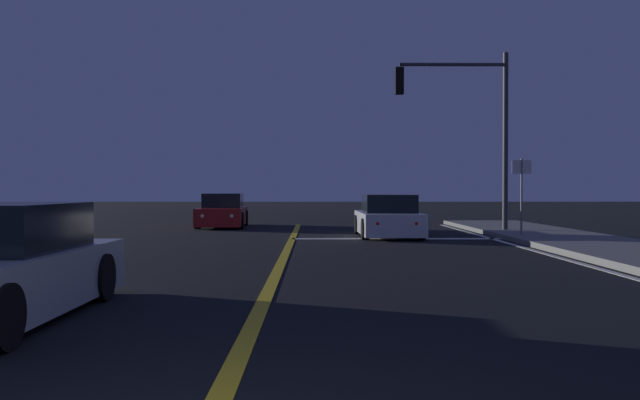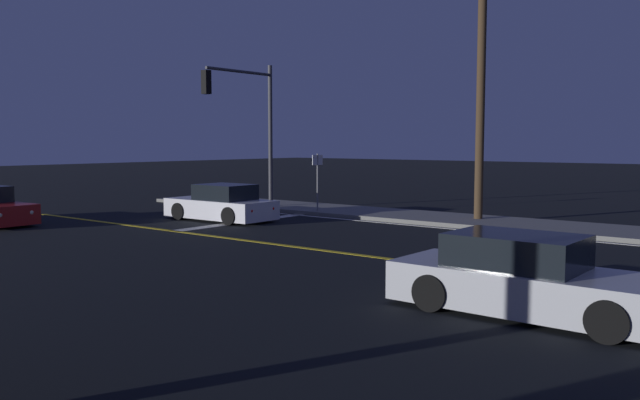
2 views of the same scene
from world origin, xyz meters
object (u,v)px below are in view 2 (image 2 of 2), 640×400
at_px(car_lead_oncoming_white, 222,205).
at_px(traffic_signal_near_right, 249,113).
at_px(street_sign_corner, 317,174).
at_px(utility_pole_right, 482,55).
at_px(car_far_approaching_silver, 528,280).

xyz_separation_m(car_lead_oncoming_white, traffic_signal_near_right, (2.79, 1.30, 3.47)).
distance_m(car_lead_oncoming_white, street_sign_corner, 4.21).
bearing_deg(street_sign_corner, utility_pole_right, -77.35).
xyz_separation_m(traffic_signal_near_right, street_sign_corner, (1.01, -2.80, -2.43)).
distance_m(car_far_approaching_silver, utility_pole_right, 13.85).
height_order(traffic_signal_near_right, street_sign_corner, traffic_signal_near_right).
bearing_deg(traffic_signal_near_right, street_sign_corner, 109.76).
height_order(traffic_signal_near_right, utility_pole_right, utility_pole_right).
distance_m(car_far_approaching_silver, street_sign_corner, 15.79).
bearing_deg(traffic_signal_near_right, car_lead_oncoming_white, 24.93).
distance_m(car_lead_oncoming_white, utility_pole_right, 10.75).
xyz_separation_m(car_far_approaching_silver, traffic_signal_near_right, (8.84, 15.10, 3.47)).
bearing_deg(utility_pole_right, street_sign_corner, 102.65).
relative_size(traffic_signal_near_right, utility_pole_right, 0.53).
xyz_separation_m(utility_pole_right, street_sign_corner, (-1.40, 6.24, -4.31)).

